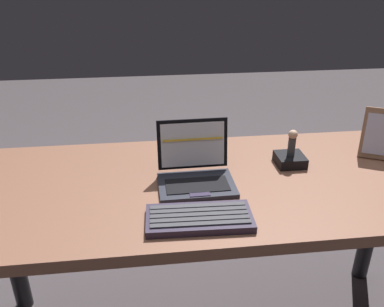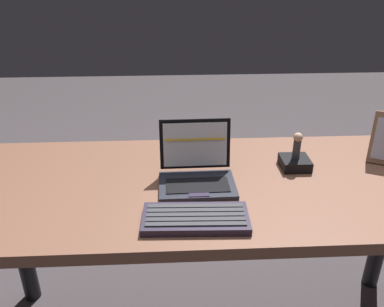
# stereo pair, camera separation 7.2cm
# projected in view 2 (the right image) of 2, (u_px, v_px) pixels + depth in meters

# --- Properties ---
(desk) EXTENTS (1.71, 0.67, 0.74)m
(desk) POSITION_uv_depth(u_px,v_px,m) (214.00, 209.00, 1.36)
(desk) COLOR brown
(desk) RESTS_ON ground
(laptop_front) EXTENTS (0.24, 0.20, 0.19)m
(laptop_front) POSITION_uv_depth(u_px,v_px,m) (197.00, 172.00, 1.28)
(laptop_front) COLOR #20222C
(laptop_front) RESTS_ON desk
(external_keyboard) EXTENTS (0.30, 0.15, 0.03)m
(external_keyboard) POSITION_uv_depth(u_px,v_px,m) (195.00, 218.00, 1.11)
(external_keyboard) COLOR #2B2436
(external_keyboard) RESTS_ON desk
(figurine_stand) EXTENTS (0.10, 0.10, 0.04)m
(figurine_stand) POSITION_uv_depth(u_px,v_px,m) (295.00, 163.00, 1.39)
(figurine_stand) COLOR black
(figurine_stand) RESTS_ON desk
(figurine) EXTENTS (0.03, 0.03, 0.09)m
(figurine) POSITION_uv_depth(u_px,v_px,m) (297.00, 144.00, 1.36)
(figurine) COLOR #35393D
(figurine) RESTS_ON figurine_stand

